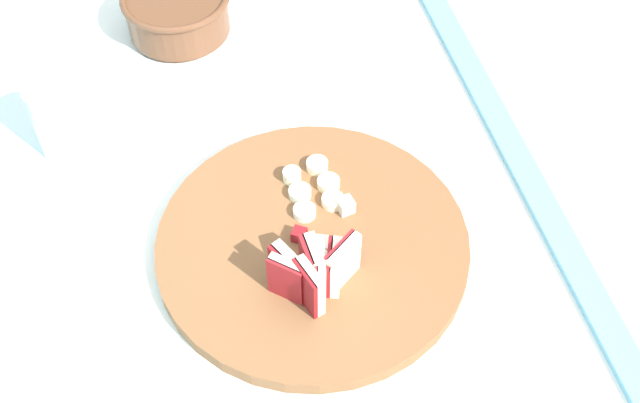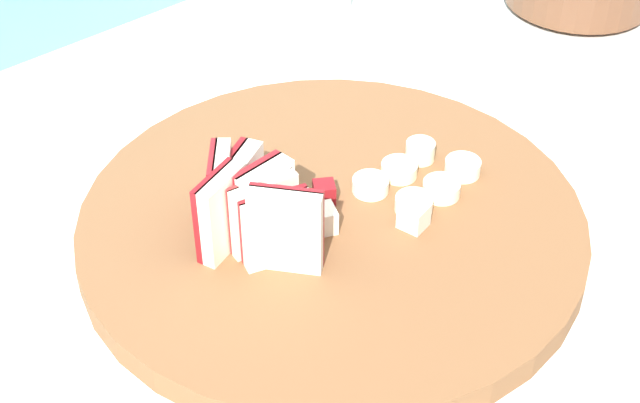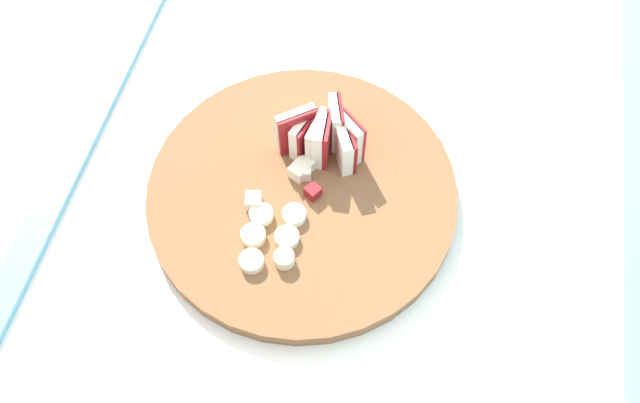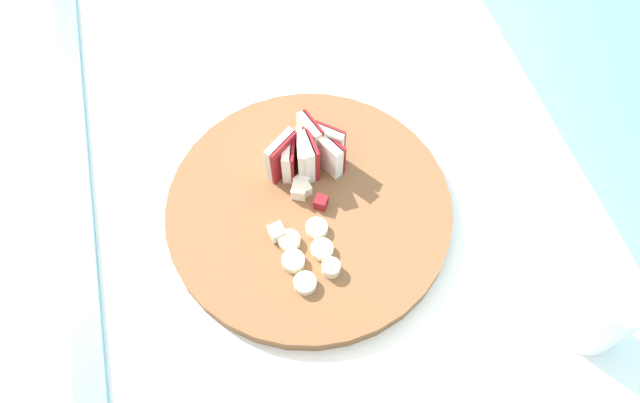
% 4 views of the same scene
% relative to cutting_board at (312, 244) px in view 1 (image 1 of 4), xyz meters
% --- Properties ---
extents(cutting_board, '(0.37, 0.37, 0.02)m').
position_rel_cutting_board_xyz_m(cutting_board, '(0.00, 0.00, 0.00)').
color(cutting_board, brown).
rests_on(cutting_board, tiled_countertop).
extents(apple_wedge_fan, '(0.08, 0.11, 0.06)m').
position_rel_cutting_board_xyz_m(apple_wedge_fan, '(-0.06, 0.01, 0.04)').
color(apple_wedge_fan, maroon).
rests_on(apple_wedge_fan, cutting_board).
extents(apple_dice_pile, '(0.09, 0.09, 0.02)m').
position_rel_cutting_board_xyz_m(apple_dice_pile, '(-0.01, -0.01, 0.02)').
color(apple_dice_pile, '#EFE5CC').
rests_on(apple_dice_pile, cutting_board).
extents(banana_slice_rows, '(0.09, 0.07, 0.02)m').
position_rel_cutting_board_xyz_m(banana_slice_rows, '(0.07, -0.02, 0.02)').
color(banana_slice_rows, white).
rests_on(banana_slice_rows, cutting_board).
extents(ceramic_bowl, '(0.16, 0.16, 0.07)m').
position_rel_cutting_board_xyz_m(ceramic_bowl, '(0.44, 0.10, 0.03)').
color(ceramic_bowl, brown).
rests_on(ceramic_bowl, tiled_countertop).
extents(small_jar, '(0.06, 0.06, 0.11)m').
position_rel_cutting_board_xyz_m(small_jar, '(0.24, 0.28, 0.04)').
color(small_jar, white).
rests_on(small_jar, tiled_countertop).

